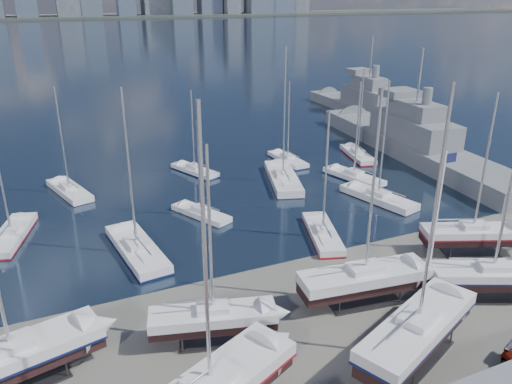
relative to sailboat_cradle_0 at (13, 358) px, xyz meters
name	(u,v)px	position (x,y,z in m)	size (l,w,h in m)	color
ground	(358,316)	(24.85, -2.73, -2.18)	(1400.00, 1400.00, 0.00)	#605E59
water	(62,37)	(24.85, 307.27, -2.33)	(1400.00, 600.00, 0.40)	#192739
far_shore	(43,18)	(24.85, 567.27, -1.08)	(1400.00, 80.00, 2.20)	#2D332D
sailboat_cradle_0	(13,358)	(0.00, 0.00, 0.00)	(11.79, 5.72, 18.18)	#2D2D33
sailboat_cradle_2	(213,318)	(13.24, -0.98, -0.15)	(9.59, 4.92, 15.14)	#2D2D33
sailboat_cradle_3	(418,330)	(25.69, -8.33, 0.06)	(12.46, 7.82, 19.28)	#2D2D33
sailboat_cradle_4	(365,279)	(26.35, -1.17, -0.02)	(11.28, 4.43, 17.78)	#2D2D33
sailboat_cradle_5	(492,276)	(36.44, -5.01, -0.10)	(10.36, 6.75, 16.30)	#2D2D33
sailboat_cradle_6	(473,234)	(41.02, 1.49, -0.12)	(10.17, 6.29, 15.95)	#2D2D33
sailboat_moored_1	(12,236)	(-0.57, 23.26, -1.88)	(5.39, 10.11, 14.56)	black
sailboat_moored_2	(70,192)	(6.08, 34.24, -1.86)	(5.18, 9.91, 14.42)	black
sailboat_moored_3	(137,251)	(10.78, 14.69, -1.87)	(4.52, 11.79, 17.19)	black
sailboat_moored_4	(201,214)	(19.36, 20.68, -1.86)	(5.39, 8.05, 11.89)	black
sailboat_moored_5	(195,171)	(23.22, 35.42, -1.88)	(5.27, 8.57, 12.41)	black
sailboat_moored_6	(323,235)	(29.39, 10.35, -1.88)	(5.51, 9.86, 14.21)	black
sailboat_moored_7	(283,180)	(33.09, 26.87, -1.86)	(7.05, 12.92, 18.80)	black
sailboat_moored_8	(288,160)	(37.73, 34.45, -1.88)	(2.96, 8.71, 12.81)	black
sailboat_moored_9	(378,199)	(40.86, 16.13, -1.86)	(5.31, 10.67, 15.51)	black
sailboat_moored_10	(354,178)	(42.50, 23.83, -1.88)	(4.93, 9.78, 14.08)	black
sailboat_moored_11	(357,155)	(48.89, 32.12, -1.88)	(4.83, 9.88, 14.23)	black
naval_ship_east	(412,145)	(57.50, 29.88, -0.52)	(11.78, 47.11, 18.20)	slate
naval_ship_west	(367,108)	(67.53, 55.77, -0.52)	(7.08, 39.10, 17.51)	slate
flagpole	(438,215)	(31.93, -2.59, 5.28)	(1.13, 0.12, 12.86)	white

